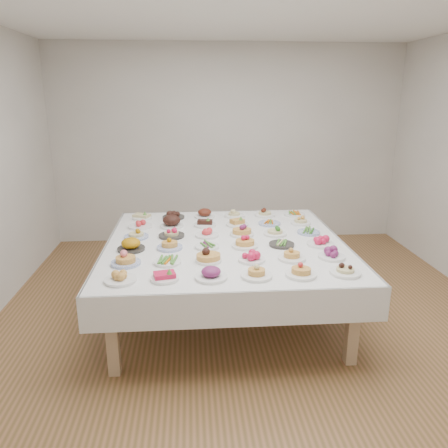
{
  "coord_description": "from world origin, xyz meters",
  "views": [
    {
      "loc": [
        -0.56,
        -3.82,
        2.1
      ],
      "look_at": [
        -0.23,
        0.28,
        0.88
      ],
      "focal_mm": 35.0,
      "sensor_mm": 36.0,
      "label": 1
    }
  ],
  "objects": [
    {
      "name": "dish_16",
      "position": [
        0.28,
        -0.04,
        0.77
      ],
      "size": [
        0.23,
        0.23,
        0.05
      ],
      "color": "#2C2927",
      "rests_on": "display_table"
    },
    {
      "name": "room_envelope",
      "position": [
        0.0,
        0.0,
        1.83
      ],
      "size": [
        5.02,
        5.02,
        2.81
      ],
      "color": "#8E5C3B",
      "rests_on": "ground"
    },
    {
      "name": "dish_23",
      "position": [
        0.63,
        0.31,
        0.77
      ],
      "size": [
        0.23,
        0.22,
        0.06
      ],
      "color": "#4C66B2",
      "rests_on": "display_table"
    },
    {
      "name": "dish_0",
      "position": [
        -1.1,
        -0.74,
        0.79
      ],
      "size": [
        0.24,
        0.24,
        0.1
      ],
      "color": "white",
      "rests_on": "display_table"
    },
    {
      "name": "dish_28",
      "position": [
        0.29,
        0.66,
        0.77
      ],
      "size": [
        0.23,
        0.23,
        0.05
      ],
      "color": "#4C66B2",
      "rests_on": "display_table"
    },
    {
      "name": "dish_27",
      "position": [
        -0.06,
        0.65,
        0.79
      ],
      "size": [
        0.24,
        0.24,
        0.1
      ],
      "color": "white",
      "rests_on": "display_table"
    },
    {
      "name": "dish_5",
      "position": [
        0.64,
        -0.73,
        0.8
      ],
      "size": [
        0.24,
        0.24,
        0.12
      ],
      "color": "white",
      "rests_on": "display_table"
    },
    {
      "name": "dish_8",
      "position": [
        -0.42,
        -0.39,
        0.82
      ],
      "size": [
        0.24,
        0.23,
        0.14
      ],
      "color": "white",
      "rests_on": "display_table"
    },
    {
      "name": "dish_31",
      "position": [
        -0.76,
        0.99,
        0.8
      ],
      "size": [
        0.25,
        0.25,
        0.11
      ],
      "color": "#2C2927",
      "rests_on": "display_table"
    },
    {
      "name": "dish_6",
      "position": [
        -1.1,
        -0.4,
        0.82
      ],
      "size": [
        0.24,
        0.24,
        0.15
      ],
      "color": "#4C66B2",
      "rests_on": "display_table"
    },
    {
      "name": "dish_3",
      "position": [
        -0.06,
        -0.74,
        0.8
      ],
      "size": [
        0.24,
        0.24,
        0.13
      ],
      "color": "white",
      "rests_on": "display_table"
    },
    {
      "name": "dish_35",
      "position": [
        0.64,
        1.0,
        0.77
      ],
      "size": [
        0.24,
        0.24,
        0.05
      ],
      "color": "white",
      "rests_on": "display_table"
    },
    {
      "name": "dish_24",
      "position": [
        -1.1,
        0.66,
        0.8
      ],
      "size": [
        0.25,
        0.25,
        0.11
      ],
      "color": "white",
      "rests_on": "display_table"
    },
    {
      "name": "display_table",
      "position": [
        -0.23,
        0.13,
        0.69
      ],
      "size": [
        2.27,
        2.27,
        0.75
      ],
      "color": "white",
      "rests_on": "ground"
    },
    {
      "name": "dish_2",
      "position": [
        -0.41,
        -0.74,
        0.81
      ],
      "size": [
        0.25,
        0.25,
        0.13
      ],
      "color": "white",
      "rests_on": "display_table"
    },
    {
      "name": "dish_19",
      "position": [
        -0.75,
        0.31,
        0.81
      ],
      "size": [
        0.25,
        0.25,
        0.14
      ],
      "color": "#2C2927",
      "rests_on": "display_table"
    },
    {
      "name": "dish_22",
      "position": [
        0.28,
        0.29,
        0.81
      ],
      "size": [
        0.24,
        0.24,
        0.13
      ],
      "color": "white",
      "rests_on": "display_table"
    },
    {
      "name": "dish_4",
      "position": [
        0.28,
        -0.75,
        0.82
      ],
      "size": [
        0.25,
        0.24,
        0.14
      ],
      "color": "white",
      "rests_on": "display_table"
    },
    {
      "name": "dish_13",
      "position": [
        -0.76,
        -0.04,
        0.8
      ],
      "size": [
        0.23,
        0.23,
        0.12
      ],
      "color": "#4C66B2",
      "rests_on": "display_table"
    },
    {
      "name": "dish_10",
      "position": [
        0.29,
        -0.39,
        0.8
      ],
      "size": [
        0.23,
        0.23,
        0.12
      ],
      "color": "white",
      "rests_on": "display_table"
    },
    {
      "name": "dish_9",
      "position": [
        -0.05,
        -0.4,
        0.8
      ],
      "size": [
        0.22,
        0.22,
        0.11
      ],
      "color": "white",
      "rests_on": "display_table"
    },
    {
      "name": "dish_21",
      "position": [
        -0.05,
        0.3,
        0.82
      ],
      "size": [
        0.23,
        0.23,
        0.15
      ],
      "color": "white",
      "rests_on": "display_table"
    },
    {
      "name": "dish_12",
      "position": [
        -1.1,
        -0.05,
        0.82
      ],
      "size": [
        0.24,
        0.24,
        0.14
      ],
      "color": "#2C2927",
      "rests_on": "display_table"
    },
    {
      "name": "dish_17",
      "position": [
        0.64,
        -0.05,
        0.8
      ],
      "size": [
        0.25,
        0.25,
        0.11
      ],
      "color": "white",
      "rests_on": "display_table"
    },
    {
      "name": "dish_15",
      "position": [
        -0.07,
        -0.04,
        0.82
      ],
      "size": [
        0.24,
        0.24,
        0.14
      ],
      "color": "white",
      "rests_on": "display_table"
    },
    {
      "name": "dish_32",
      "position": [
        -0.4,
        0.99,
        0.81
      ],
      "size": [
        0.23,
        0.23,
        0.12
      ],
      "color": "white",
      "rests_on": "display_table"
    },
    {
      "name": "dish_33",
      "position": [
        -0.06,
        1.0,
        0.8
      ],
      "size": [
        0.23,
        0.23,
        0.12
      ],
      "color": "white",
      "rests_on": "display_table"
    },
    {
      "name": "dish_25",
      "position": [
        -0.76,
        0.64,
        0.82
      ],
      "size": [
        0.24,
        0.24,
        0.14
      ],
      "color": "white",
      "rests_on": "display_table"
    },
    {
      "name": "dish_29",
      "position": [
        0.63,
        0.65,
        0.8
      ],
      "size": [
        0.21,
        0.21,
        0.11
      ],
      "color": "white",
      "rests_on": "display_table"
    },
    {
      "name": "dish_20",
      "position": [
        -0.4,
        0.3,
        0.79
      ],
      "size": [
        0.23,
        0.23,
        0.09
      ],
      "color": "white",
      "rests_on": "display_table"
    },
    {
      "name": "dish_7",
      "position": [
        -0.76,
        -0.4,
        0.78
      ],
      "size": [
        0.23,
        0.23,
        0.06
      ],
      "color": "white",
      "rests_on": "display_table"
    },
    {
      "name": "dish_14",
      "position": [
        -0.42,
        -0.04,
        0.77
      ],
      "size": [
        0.23,
        0.22,
        0.05
      ],
      "color": "white",
      "rests_on": "display_table"
    },
    {
      "name": "dish_34",
      "position": [
        0.3,
        1.0,
        0.81
      ],
      "size": [
        0.23,
        0.23,
        0.13
      ],
      "color": "white",
      "rests_on": "display_table"
    },
    {
      "name": "dish_1",
      "position": [
        -0.77,
        -0.74,
        0.79
      ],
      "size": [
        0.22,
        0.22,
        0.1
      ],
      "color": "white",
      "rests_on": "display_table"
    },
    {
      "name": "dish_11",
      "position": [
        0.64,
        -0.39,
        0.8
      ],
      "size": [
        0.23,
        0.23,
        0.1
      ],
      "color": "white",
      "rests_on": "display_table"
    },
    {
      "name": "dish_18",
      "position": [
        -1.1,
        0.31,
        0.8
      ],
      "size": [
        0.23,
        0.23,
        0.12
      ],
      "color": "#4C66B2",
      "rests_on": "display_table"
    },
    {
      "name": "dish_26",
      "position": [
        -0.41,
        0.66,
        0.79
      ],
      "size": [
        0.23,
        0.23,
        0.1
      ],
      "color": "white",
      "rests_on": "display_table"
    },
    {
      "name": "dish_30",
      "position": [
        -1.11,
        1.0,
        0.79
      ],
      "size": [
        0.22,
        0.22,
        0.1
      ],
      "color": "white",
      "rests_on": "display_table"
    }
  ]
}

